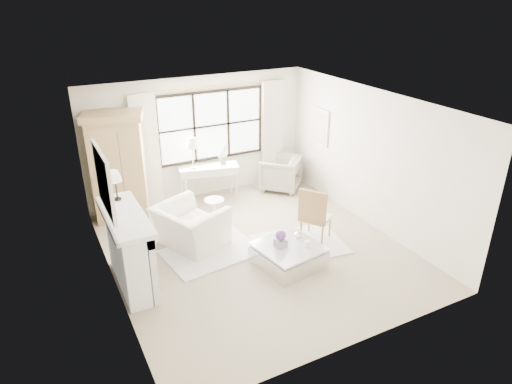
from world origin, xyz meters
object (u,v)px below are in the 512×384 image
armoire (119,167)px  club_armchair (190,226)px  coffee_table (288,255)px  console_table (209,183)px

armoire → club_armchair: 2.00m
armoire → coffee_table: bearing=-37.5°
armoire → console_table: (1.91, 0.06, -0.74)m
console_table → coffee_table: console_table is taller
console_table → coffee_table: (0.20, -3.10, -0.22)m
armoire → console_table: 2.05m
armoire → coffee_table: (2.11, -3.04, -0.96)m
club_armchair → armoire: bearing=5.2°
armoire → coffee_table: armoire is taller
coffee_table → club_armchair: bearing=122.3°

